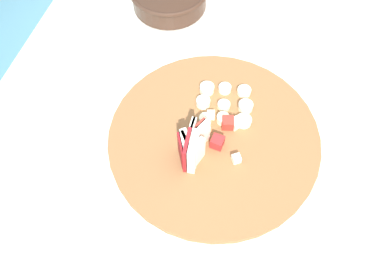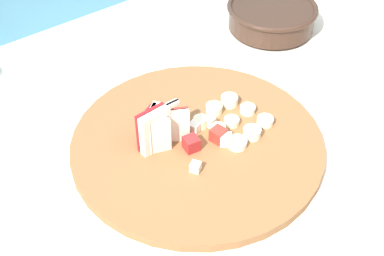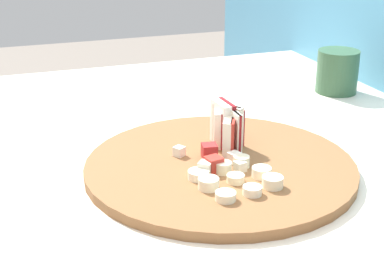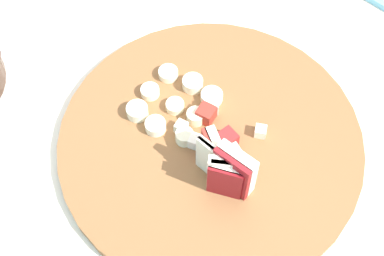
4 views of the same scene
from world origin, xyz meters
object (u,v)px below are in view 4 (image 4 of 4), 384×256
Objects in this scene: cutting_board at (210,142)px; apple_dice_pile at (214,125)px; apple_wedge_fan at (226,168)px; banana_slice_rows at (175,104)px.

cutting_board is 4.01× the size of apple_dice_pile.
apple_wedge_fan is at bearing 148.92° from cutting_board.
apple_wedge_fan is 0.12m from banana_slice_rows.
cutting_board is at bearing -31.08° from apple_wedge_fan.
banana_slice_rows is (0.12, -0.03, -0.02)m from apple_wedge_fan.
banana_slice_rows reaches higher than cutting_board.
apple_dice_pile is at bearing -63.17° from cutting_board.
apple_wedge_fan is 0.07m from apple_dice_pile.
banana_slice_rows is at bearing -16.81° from apple_wedge_fan.
cutting_board is at bearing 175.47° from banana_slice_rows.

